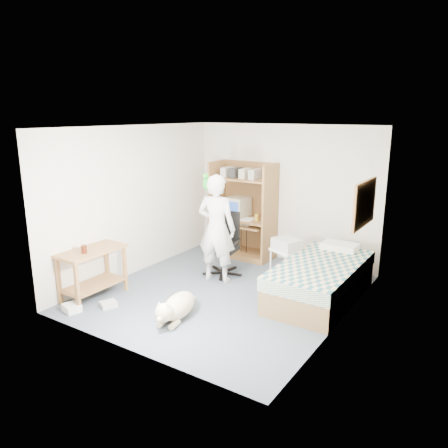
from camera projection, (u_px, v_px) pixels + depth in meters
name	position (u px, v px, depth m)	size (l,w,h in m)	color
floor	(225.00, 293.00, 6.72)	(4.00, 4.00, 0.00)	#444E5D
wall_back	(284.00, 193.00, 8.03)	(3.60, 0.02, 2.50)	silver
wall_right	(345.00, 232.00, 5.45)	(0.02, 4.00, 2.50)	silver
wall_left	(135.00, 201.00, 7.36)	(0.02, 4.00, 2.50)	silver
ceiling	(225.00, 127.00, 6.10)	(3.60, 4.00, 0.02)	white
computer_hutch	(244.00, 214.00, 8.29)	(1.20, 0.63, 1.80)	brown
bed	(321.00, 280.00, 6.45)	(1.02, 2.02, 0.66)	brown
side_desk	(93.00, 266.00, 6.45)	(0.50, 1.00, 0.75)	brown
corkboard	(365.00, 204.00, 6.15)	(0.04, 0.94, 0.66)	olive
office_chair	(224.00, 253.00, 7.44)	(0.60, 0.60, 1.06)	black
person	(217.00, 229.00, 7.03)	(0.64, 0.42, 1.76)	silver
parrot	(207.00, 182.00, 6.97)	(0.13, 0.23, 0.36)	#178012
dog	(177.00, 307.00, 5.85)	(0.47, 1.04, 0.39)	beige
printer_cart	(286.00, 260.00, 7.09)	(0.56, 0.52, 0.55)	white
printer	(287.00, 244.00, 7.02)	(0.42, 0.32, 0.18)	#B1B1AC
crt_monitor	(238.00, 206.00, 8.34)	(0.41, 0.43, 0.36)	beige
keyboard	(240.00, 224.00, 8.19)	(0.45, 0.16, 0.03)	beige
pencil_cup	(257.00, 217.00, 8.04)	(0.08, 0.08, 0.12)	gold
drink_glass	(84.00, 249.00, 6.21)	(0.08, 0.08, 0.12)	#43170A
floor_box_a	(72.00, 308.00, 6.09)	(0.25, 0.20, 0.10)	white
floor_box_b	(108.00, 304.00, 6.23)	(0.18, 0.22, 0.08)	#BABBB5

